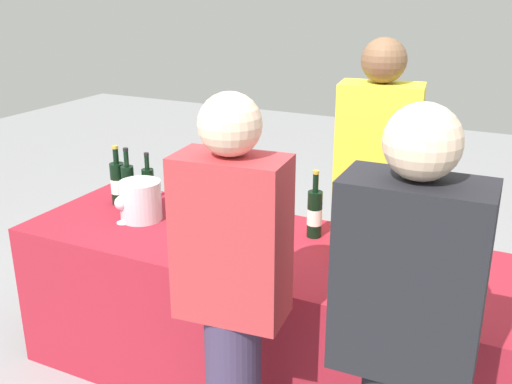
# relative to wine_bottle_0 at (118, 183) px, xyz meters

# --- Properties ---
(ground_plane) EXTENTS (12.00, 12.00, 0.00)m
(ground_plane) POSITION_rel_wine_bottle_0_xyz_m (0.90, -0.13, -0.88)
(ground_plane) COLOR gray
(tasting_table) EXTENTS (2.33, 0.80, 0.76)m
(tasting_table) POSITION_rel_wine_bottle_0_xyz_m (0.90, -0.13, -0.50)
(tasting_table) COLOR maroon
(tasting_table) RESTS_ON ground_plane
(wine_bottle_0) EXTENTS (0.08, 0.08, 0.33)m
(wine_bottle_0) POSITION_rel_wine_bottle_0_xyz_m (0.00, 0.00, 0.00)
(wine_bottle_0) COLOR black
(wine_bottle_0) RESTS_ON tasting_table
(wine_bottle_1) EXTENTS (0.07, 0.07, 0.33)m
(wine_bottle_1) POSITION_rel_wine_bottle_0_xyz_m (0.09, -0.02, 0.00)
(wine_bottle_1) COLOR black
(wine_bottle_1) RESTS_ON tasting_table
(wine_bottle_2) EXTENTS (0.07, 0.07, 0.30)m
(wine_bottle_2) POSITION_rel_wine_bottle_0_xyz_m (0.17, 0.04, -0.01)
(wine_bottle_2) COLOR black
(wine_bottle_2) RESTS_ON tasting_table
(wine_bottle_3) EXTENTS (0.07, 0.07, 0.30)m
(wine_bottle_3) POSITION_rel_wine_bottle_0_xyz_m (0.43, 0.03, -0.01)
(wine_bottle_3) COLOR black
(wine_bottle_3) RESTS_ON tasting_table
(wine_bottle_4) EXTENTS (0.08, 0.08, 0.33)m
(wine_bottle_4) POSITION_rel_wine_bottle_0_xyz_m (0.79, -0.01, 0.00)
(wine_bottle_4) COLOR black
(wine_bottle_4) RESTS_ON tasting_table
(wine_bottle_5) EXTENTS (0.07, 0.07, 0.33)m
(wine_bottle_5) POSITION_rel_wine_bottle_0_xyz_m (1.11, 0.06, -0.00)
(wine_bottle_5) COLOR black
(wine_bottle_5) RESTS_ON tasting_table
(wine_bottle_6) EXTENTS (0.07, 0.07, 0.31)m
(wine_bottle_6) POSITION_rel_wine_bottle_0_xyz_m (1.30, -0.04, -0.01)
(wine_bottle_6) COLOR black
(wine_bottle_6) RESTS_ON tasting_table
(wine_bottle_7) EXTENTS (0.07, 0.07, 0.33)m
(wine_bottle_7) POSITION_rel_wine_bottle_0_xyz_m (1.48, -0.01, -0.00)
(wine_bottle_7) COLOR black
(wine_bottle_7) RESTS_ON tasting_table
(wine_glass_0) EXTENTS (0.07, 0.07, 0.14)m
(wine_glass_0) POSITION_rel_wine_bottle_0_xyz_m (0.19, -0.21, -0.02)
(wine_glass_0) COLOR silver
(wine_glass_0) RESTS_ON tasting_table
(wine_glass_1) EXTENTS (0.06, 0.06, 0.12)m
(wine_glass_1) POSITION_rel_wine_bottle_0_xyz_m (1.06, -0.32, -0.03)
(wine_glass_1) COLOR silver
(wine_glass_1) RESTS_ON tasting_table
(wine_glass_2) EXTENTS (0.07, 0.07, 0.14)m
(wine_glass_2) POSITION_rel_wine_bottle_0_xyz_m (1.40, -0.25, -0.02)
(wine_glass_2) COLOR silver
(wine_glass_2) RESTS_ON tasting_table
(wine_glass_3) EXTENTS (0.07, 0.07, 0.15)m
(wine_glass_3) POSITION_rel_wine_bottle_0_xyz_m (1.57, -0.30, -0.01)
(wine_glass_3) COLOR silver
(wine_glass_3) RESTS_ON tasting_table
(ice_bucket) EXTENTS (0.21, 0.21, 0.20)m
(ice_bucket) POSITION_rel_wine_bottle_0_xyz_m (0.24, -0.13, -0.02)
(ice_bucket) COLOR silver
(ice_bucket) RESTS_ON tasting_table
(server_pouring) EXTENTS (0.44, 0.28, 1.66)m
(server_pouring) POSITION_rel_wine_bottle_0_xyz_m (1.28, 0.49, 0.02)
(server_pouring) COLOR black
(server_pouring) RESTS_ON ground_plane
(guest_0) EXTENTS (0.40, 0.25, 1.58)m
(guest_0) POSITION_rel_wine_bottle_0_xyz_m (1.12, -0.77, -0.02)
(guest_0) COLOR #3F3351
(guest_0) RESTS_ON ground_plane
(guest_1) EXTENTS (0.43, 0.24, 1.61)m
(guest_1) POSITION_rel_wine_bottle_0_xyz_m (1.74, -0.82, -0.01)
(guest_1) COLOR black
(guest_1) RESTS_ON ground_plane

